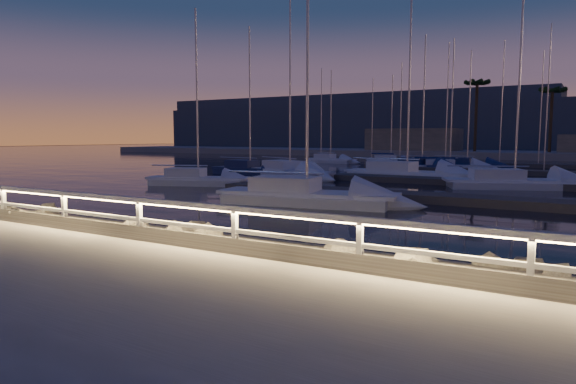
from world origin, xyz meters
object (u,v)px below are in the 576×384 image
sailboat_a (196,179)px  sailboat_f (288,171)px  sailboat_e (249,169)px  sailboat_i (329,160)px  sailboat_m (390,161)px  sailboat_k (448,166)px  sailboat_c (511,181)px  sailboat_n (465,164)px  guard_rail (198,215)px  sailboat_b (302,195)px  sailboat_j (420,165)px  sailboat_g (404,173)px

sailboat_a → sailboat_f: (1.82, 8.88, 0.05)m
sailboat_e → sailboat_i: sailboat_e is taller
sailboat_i → sailboat_m: (7.12, 1.61, -0.02)m
sailboat_k → sailboat_a: bearing=-133.8°
sailboat_m → sailboat_f: bearing=-76.1°
sailboat_c → sailboat_n: 20.76m
guard_rail → sailboat_n: sailboat_n is taller
sailboat_a → sailboat_m: sailboat_a is taller
sailboat_e → sailboat_m: (4.49, 22.35, -0.05)m
guard_rail → sailboat_n: (-3.47, 44.76, -0.97)m
sailboat_b → guard_rail: bearing=-81.7°
sailboat_b → sailboat_c: (7.37, 13.22, -0.03)m
sailboat_b → sailboat_f: sailboat_f is taller
sailboat_i → sailboat_k: (16.01, -7.17, -0.02)m
sailboat_f → sailboat_e: bearing=-167.7°
sailboat_c → sailboat_n: sailboat_c is taller
sailboat_c → sailboat_e: sailboat_c is taller
sailboat_j → sailboat_f: bearing=-91.2°
sailboat_a → sailboat_j: sailboat_j is taller
sailboat_k → sailboat_n: bearing=63.0°
sailboat_a → sailboat_i: 31.04m
sailboat_j → sailboat_b: bearing=-62.2°
sailboat_a → sailboat_i: (-5.36, 30.58, -0.01)m
sailboat_c → sailboat_g: 8.62m
sailboat_k → sailboat_j: bearing=162.3°
sailboat_a → sailboat_k: size_ratio=0.93×
sailboat_b → sailboat_k: (-0.15, 28.21, -0.07)m
guard_rail → sailboat_j: bearing=99.5°
sailboat_e → sailboat_f: size_ratio=0.85×
guard_rail → sailboat_b: bearing=108.3°
sailboat_a → sailboat_b: 11.82m
sailboat_f → sailboat_a: bearing=-77.2°
sailboat_i → sailboat_c: bearing=-34.6°
guard_rail → sailboat_g: 28.93m
sailboat_e → sailboat_j: 17.27m
sailboat_b → sailboat_f: bearing=113.3°
sailboat_i → sailboat_k: 17.55m
sailboat_n → sailboat_m: bearing=156.0°
sailboat_e → sailboat_k: sailboat_e is taller
sailboat_m → sailboat_n: sailboat_n is taller
sailboat_m → sailboat_b: bearing=-62.5°
sailboat_c → sailboat_m: (-16.41, 23.78, -0.04)m
sailboat_c → sailboat_n: size_ratio=1.21×
sailboat_a → sailboat_n: (11.28, 28.00, -0.01)m
sailboat_f → sailboat_n: (9.46, 19.12, -0.06)m
sailboat_g → sailboat_n: size_ratio=1.35×
sailboat_i → sailboat_n: (16.64, -2.58, -0.01)m
sailboat_i → sailboat_m: size_ratio=1.08×
sailboat_j → guard_rail: bearing=-58.3°
sailboat_f → sailboat_k: size_ratio=1.18×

